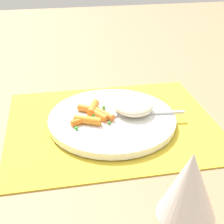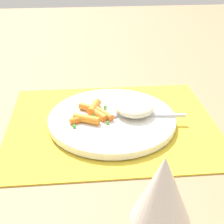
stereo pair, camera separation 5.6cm
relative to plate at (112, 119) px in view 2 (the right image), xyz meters
name	(u,v)px [view 2 (the right image)]	position (x,y,z in m)	size (l,w,h in m)	color
ground_plane	(112,124)	(0.00, 0.00, -0.01)	(2.40, 2.40, 0.00)	#997551
placemat	(112,123)	(0.00, 0.00, -0.01)	(0.44, 0.36, 0.01)	gold
plate	(112,119)	(0.00, 0.00, 0.00)	(0.27, 0.27, 0.01)	white
rice_mound	(134,106)	(-0.05, -0.01, 0.02)	(0.08, 0.09, 0.03)	beige
carrot_portion	(92,113)	(0.04, 0.00, 0.01)	(0.09, 0.09, 0.02)	orange
pea_scatter	(88,116)	(0.05, 0.00, 0.01)	(0.08, 0.09, 0.01)	green
fork	(130,115)	(-0.04, 0.00, 0.01)	(0.19, 0.03, 0.01)	silver
wine_glass	(162,194)	(-0.02, 0.33, 0.10)	(0.07, 0.07, 0.16)	silver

